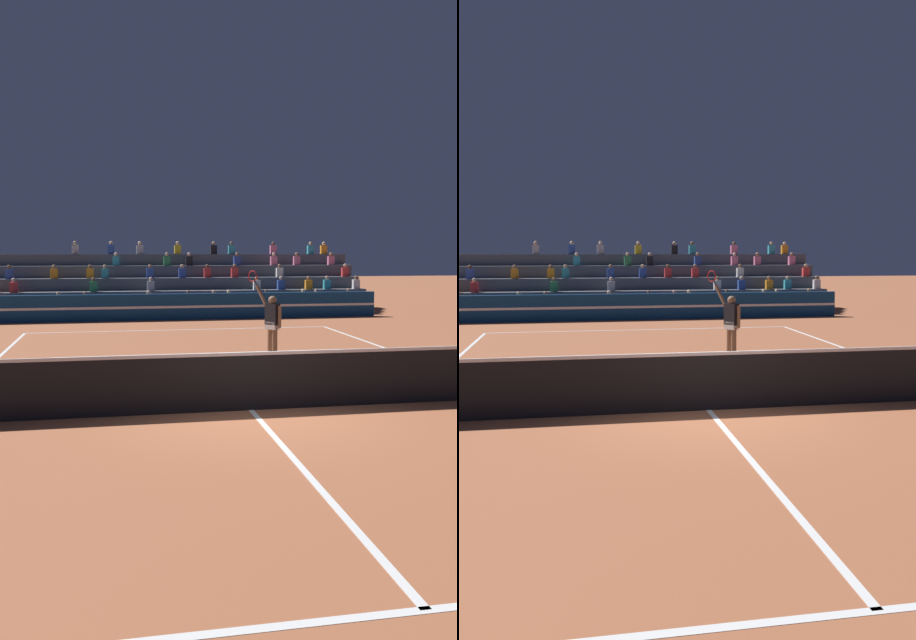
# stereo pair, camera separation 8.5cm
# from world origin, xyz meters

# --- Properties ---
(ground_plane) EXTENTS (120.00, 120.00, 0.00)m
(ground_plane) POSITION_xyz_m (0.00, 0.00, 0.00)
(ground_plane) COLOR #AD603D
(court_lines) EXTENTS (11.10, 23.90, 0.01)m
(court_lines) POSITION_xyz_m (0.00, 0.00, 0.00)
(court_lines) COLOR white
(court_lines) RESTS_ON ground
(tennis_net) EXTENTS (12.00, 0.10, 1.10)m
(tennis_net) POSITION_xyz_m (0.00, 0.00, 0.54)
(tennis_net) COLOR #2D6B38
(tennis_net) RESTS_ON ground
(sponsor_banner_wall) EXTENTS (18.00, 0.26, 1.10)m
(sponsor_banner_wall) POSITION_xyz_m (0.00, 15.41, 0.55)
(sponsor_banner_wall) COLOR navy
(sponsor_banner_wall) RESTS_ON ground
(bleacher_stand) EXTENTS (18.83, 4.75, 3.38)m
(bleacher_stand) POSITION_xyz_m (0.02, 19.21, 1.02)
(bleacher_stand) COLOR #4C515B
(bleacher_stand) RESTS_ON ground
(tennis_player) EXTENTS (0.73, 0.99, 2.41)m
(tennis_player) POSITION_xyz_m (1.63, 4.89, 0.98)
(tennis_player) COLOR brown
(tennis_player) RESTS_ON ground
(tennis_ball) EXTENTS (0.07, 0.07, 0.07)m
(tennis_ball) POSITION_xyz_m (2.55, 4.51, 0.03)
(tennis_ball) COLOR #C6DB33
(tennis_ball) RESTS_ON ground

